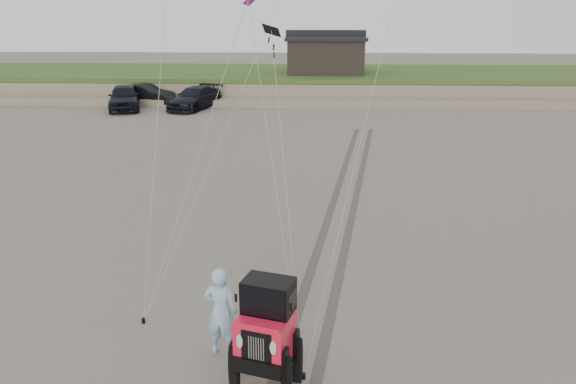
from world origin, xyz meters
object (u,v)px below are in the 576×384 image
jeep (266,347)px  truck_c (195,98)px  truck_b (145,94)px  man (221,312)px  cabin (325,54)px  truck_a (125,97)px

jeep → truck_c: bearing=120.3°
truck_b → man: size_ratio=2.31×
truck_b → jeep: size_ratio=0.96×
cabin → man: size_ratio=3.27×
cabin → jeep: 38.11m
truck_c → cabin: bearing=58.8°
truck_b → truck_c: 4.42m
cabin → man: (-2.79, -36.93, -2.26)m
cabin → truck_a: 16.51m
jeep → man: size_ratio=2.40×
jeep → man: bearing=149.7°
truck_c → jeep: (7.50, -30.25, 0.12)m
truck_b → cabin: bearing=-51.8°
truck_b → truck_c: truck_c is taller
truck_a → man: size_ratio=2.60×
truck_a → jeep: jeep is taller
cabin → jeep: (-1.78, -38.00, -2.36)m
cabin → truck_c: 12.34m
truck_c → jeep: size_ratio=1.11×
truck_c → man: 29.89m
cabin → jeep: bearing=-92.7°
truck_b → truck_c: (4.07, -1.73, 0.01)m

